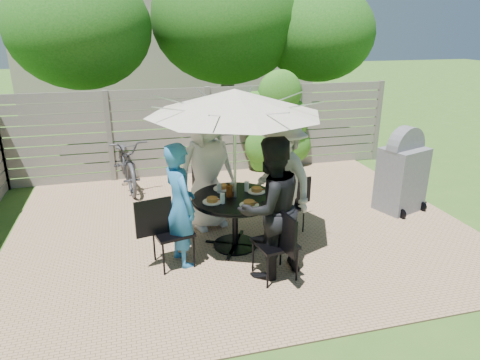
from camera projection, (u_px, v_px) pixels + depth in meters
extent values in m
plane|color=#32591C|center=(245.00, 234.00, 6.58)|extent=(60.00, 60.00, 0.00)
cube|color=#9F7C5C|center=(238.00, 220.00, 7.04)|extent=(7.00, 6.00, 0.02)
cube|color=slate|center=(208.00, 131.00, 9.00)|extent=(8.00, 0.10, 1.85)
ellipsoid|color=#275F15|center=(274.00, 130.00, 9.20)|extent=(1.20, 0.70, 1.80)
cube|color=gray|center=(165.00, 40.00, 16.65)|extent=(10.00, 6.00, 5.00)
ellipsoid|color=#154710|center=(79.00, 28.00, 9.53)|extent=(3.20, 3.20, 2.72)
ellipsoid|color=#154710|center=(227.00, 19.00, 10.74)|extent=(3.80, 3.80, 3.23)
ellipsoid|color=#154710|center=(318.00, 34.00, 10.75)|extent=(2.80, 2.80, 2.38)
cylinder|color=black|center=(235.00, 198.00, 5.94)|extent=(1.49, 1.49, 0.03)
cylinder|color=black|center=(235.00, 223.00, 6.07)|extent=(0.08, 0.08, 0.76)
cylinder|color=black|center=(235.00, 245.00, 6.20)|extent=(0.64, 0.64, 0.04)
cylinder|color=silver|center=(235.00, 177.00, 5.84)|extent=(0.04, 0.04, 2.14)
cone|color=beige|center=(235.00, 102.00, 5.49)|extent=(2.92, 2.92, 0.33)
cube|color=black|center=(204.00, 197.00, 6.81)|extent=(0.53, 0.53, 0.03)
cube|color=black|center=(198.00, 179.00, 6.91)|extent=(0.14, 0.43, 0.44)
imported|color=silver|center=(207.00, 169.00, 6.54)|extent=(1.06, 0.85, 1.89)
cube|color=black|center=(173.00, 232.00, 5.56)|extent=(0.57, 0.57, 0.04)
cube|color=black|center=(154.00, 217.00, 5.37)|extent=(0.47, 0.14, 0.49)
imported|color=#24659F|center=(180.00, 205.00, 5.50)|extent=(0.57, 0.70, 1.68)
cube|color=black|center=(275.00, 243.00, 5.28)|extent=(0.54, 0.54, 0.04)
cube|color=black|center=(285.00, 233.00, 4.99)|extent=(0.11, 0.47, 0.48)
imported|color=black|center=(270.00, 209.00, 5.23)|extent=(1.05, 0.92, 1.82)
cube|color=black|center=(288.00, 207.00, 6.54)|extent=(0.48, 0.48, 0.03)
cube|color=black|center=(300.00, 191.00, 6.55)|extent=(0.40, 0.12, 0.41)
imported|color=#9FA09B|center=(283.00, 178.00, 6.31)|extent=(0.98, 1.30, 1.79)
cylinder|color=white|center=(222.00, 188.00, 6.22)|extent=(0.26, 0.26, 0.01)
cylinder|color=#AE7233|center=(222.00, 186.00, 6.21)|extent=(0.15, 0.15, 0.05)
cylinder|color=white|center=(212.00, 202.00, 5.76)|extent=(0.26, 0.26, 0.01)
cylinder|color=#AE7233|center=(212.00, 199.00, 5.75)|extent=(0.15, 0.15, 0.05)
cylinder|color=white|center=(249.00, 205.00, 5.65)|extent=(0.26, 0.26, 0.01)
cylinder|color=#AE7233|center=(249.00, 203.00, 5.64)|extent=(0.15, 0.15, 0.05)
cylinder|color=white|center=(256.00, 191.00, 6.12)|extent=(0.26, 0.26, 0.01)
cylinder|color=#AE7233|center=(256.00, 189.00, 6.10)|extent=(0.15, 0.15, 0.05)
cylinder|color=silver|center=(219.00, 188.00, 6.07)|extent=(0.07, 0.07, 0.14)
cylinder|color=silver|center=(222.00, 198.00, 5.70)|extent=(0.07, 0.07, 0.14)
cylinder|color=silver|center=(247.00, 186.00, 6.13)|extent=(0.07, 0.07, 0.14)
cylinder|color=#59280C|center=(229.00, 191.00, 5.92)|extent=(0.09, 0.09, 0.16)
cylinder|color=#C6B293|center=(233.00, 187.00, 6.14)|extent=(0.08, 0.08, 0.12)
imported|color=#333338|center=(126.00, 161.00, 8.37)|extent=(0.97, 2.04, 1.03)
cube|color=slate|center=(401.00, 180.00, 7.26)|extent=(0.86, 0.76, 1.11)
cylinder|color=slate|center=(405.00, 148.00, 7.07)|extent=(0.76, 0.45, 0.73)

